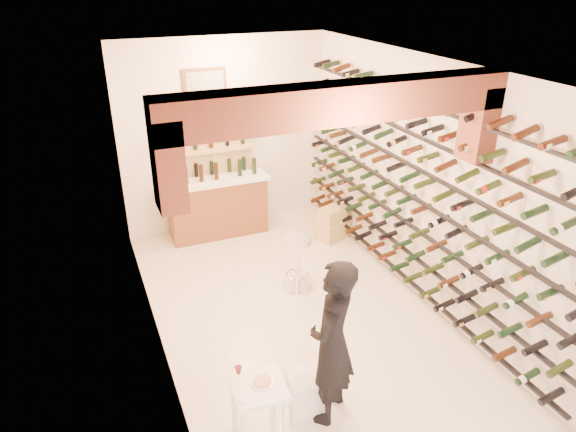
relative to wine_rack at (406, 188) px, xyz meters
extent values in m
plane|color=silver|center=(-1.53, 0.00, -1.55)|extent=(6.00, 6.00, 0.00)
cube|color=silver|center=(-1.53, 3.00, 0.05)|extent=(3.50, 0.02, 3.20)
cube|color=silver|center=(-1.53, -3.00, 0.05)|extent=(3.50, 0.02, 3.20)
cube|color=silver|center=(-3.28, 0.00, 0.05)|extent=(0.02, 6.00, 3.20)
cube|color=silver|center=(0.22, 0.00, 0.05)|extent=(0.02, 6.00, 3.20)
cube|color=#9F5838|center=(-1.53, 0.00, 1.65)|extent=(3.50, 6.00, 0.02)
cube|color=#9D4D36|center=(-1.53, -1.00, 1.47)|extent=(3.50, 0.35, 0.36)
cube|color=#9D4D36|center=(-3.16, -1.00, 1.10)|extent=(0.24, 0.35, 0.80)
cube|color=#9D4D36|center=(0.10, -1.00, 1.10)|extent=(0.24, 0.35, 0.80)
cube|color=black|center=(0.06, 0.00, -1.30)|extent=(0.06, 5.70, 0.03)
cube|color=black|center=(0.06, 0.00, -0.90)|extent=(0.06, 5.70, 0.03)
cube|color=black|center=(0.06, 0.00, -0.50)|extent=(0.06, 5.70, 0.03)
cube|color=black|center=(0.06, 0.00, -0.10)|extent=(0.06, 5.70, 0.03)
cube|color=black|center=(0.06, 0.00, 0.30)|extent=(0.06, 5.70, 0.03)
cube|color=black|center=(0.06, 0.00, 0.70)|extent=(0.06, 5.70, 0.03)
cube|color=black|center=(0.06, 0.00, 1.10)|extent=(0.06, 5.70, 0.03)
cube|color=brown|center=(-1.83, 2.65, -1.07)|extent=(1.60, 0.55, 0.96)
cube|color=white|center=(-1.83, 2.65, -0.56)|extent=(1.70, 0.62, 0.05)
cube|color=tan|center=(-1.83, 2.92, -0.55)|extent=(1.40, 0.10, 2.00)
cube|color=tan|center=(-1.83, 2.82, -1.10)|extent=(1.40, 0.28, 0.04)
cube|color=tan|center=(-1.83, 2.82, -0.60)|extent=(1.40, 0.28, 0.04)
cube|color=tan|center=(-1.83, 2.82, -0.10)|extent=(1.40, 0.28, 0.04)
cube|color=tan|center=(-1.83, 2.82, 0.40)|extent=(1.40, 0.28, 0.04)
cube|color=brown|center=(-1.83, 2.97, 0.90)|extent=(0.70, 0.04, 0.55)
cube|color=#99998C|center=(-1.83, 2.94, 0.90)|extent=(0.60, 0.01, 0.45)
cube|color=white|center=(-2.68, -1.74, -0.87)|extent=(0.52, 0.52, 0.05)
cube|color=white|center=(-2.50, -1.95, -1.22)|extent=(0.05, 0.05, 0.66)
cube|color=white|center=(-2.86, -1.53, -1.22)|extent=(0.05, 0.05, 0.66)
cube|color=white|center=(-2.47, -1.56, -1.22)|extent=(0.05, 0.05, 0.66)
cylinder|color=white|center=(-2.63, -1.72, -0.84)|extent=(0.22, 0.22, 0.01)
cylinder|color=#BF7266|center=(-2.63, -1.72, -0.82)|extent=(0.17, 0.17, 0.02)
cube|color=white|center=(-2.84, -1.85, -0.84)|extent=(0.14, 0.14, 0.01)
cylinder|color=white|center=(-2.82, -1.60, -0.84)|extent=(0.07, 0.07, 0.00)
cylinder|color=white|center=(-2.82, -1.60, -0.80)|extent=(0.01, 0.01, 0.08)
cone|color=#54070F|center=(-2.82, -1.60, -0.73)|extent=(0.07, 0.07, 0.07)
cube|color=white|center=(-2.11, -1.53, -1.34)|extent=(0.39, 0.39, 0.42)
imported|color=black|center=(-1.90, -1.67, -0.66)|extent=(0.76, 0.76, 1.77)
cylinder|color=silver|center=(-1.29, 0.56, -1.53)|extent=(0.42, 0.42, 0.03)
cylinder|color=silver|center=(-1.29, 0.56, -1.16)|extent=(0.08, 0.08, 0.73)
cylinder|color=silver|center=(-1.29, 0.56, -0.78)|extent=(0.40, 0.40, 0.07)
torus|color=silver|center=(-1.29, 0.56, -1.32)|extent=(0.32, 0.32, 0.03)
cube|color=tan|center=(-0.13, 1.74, -1.39)|extent=(0.61, 0.52, 0.31)
cube|color=tan|center=(-0.13, 1.74, -1.11)|extent=(0.49, 0.41, 0.25)
camera|label=1|loc=(-3.82, -5.18, 2.58)|focal=32.60mm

